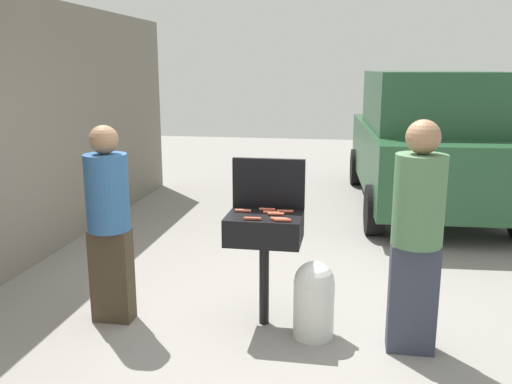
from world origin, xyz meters
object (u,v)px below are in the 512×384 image
bbq_grill (264,232)px  hot_dog_6 (282,220)px  person_right (417,230)px  propane_tank (314,298)px  parked_minivan (429,140)px  hot_dog_4 (243,211)px  hot_dog_7 (267,209)px  hot_dog_2 (271,212)px  hot_dog_5 (279,219)px  person_left (109,218)px  hot_dog_3 (276,214)px  hot_dog_0 (253,219)px  hot_dog_1 (285,211)px

bbq_grill → hot_dog_6: 0.28m
hot_dog_6 → person_right: size_ratio=0.08×
propane_tank → parked_minivan: bearing=72.5°
hot_dog_4 → person_right: person_right is taller
hot_dog_7 → person_right: size_ratio=0.08×
hot_dog_2 → hot_dog_5: (0.09, -0.18, 0.00)m
propane_tank → hot_dog_5: bearing=176.2°
bbq_grill → propane_tank: bbq_grill is taller
propane_tank → person_left: person_left is taller
hot_dog_4 → hot_dog_5: same height
hot_dog_3 → hot_dog_7: 0.15m
hot_dog_5 → propane_tank: 0.68m
hot_dog_3 → propane_tank: 0.72m
hot_dog_2 → person_left: size_ratio=0.08×
hot_dog_0 → hot_dog_4: 0.25m
hot_dog_4 → hot_dog_5: (0.32, -0.20, 0.00)m
hot_dog_6 → propane_tank: hot_dog_6 is taller
hot_dog_5 → hot_dog_7: (-0.13, 0.27, 0.00)m
hot_dog_6 → hot_dog_7: size_ratio=1.00×
hot_dog_0 → hot_dog_2: size_ratio=1.00×
propane_tank → person_left: 1.77m
hot_dog_4 → hot_dog_6: bearing=-33.1°
parked_minivan → hot_dog_3: bearing=64.4°
hot_dog_0 → propane_tank: 0.79m
hot_dog_0 → parked_minivan: (1.86, 4.38, 0.08)m
hot_dog_7 → person_left: (-1.26, -0.28, -0.05)m
hot_dog_3 → person_right: size_ratio=0.08×
hot_dog_2 → parked_minivan: (1.75, 4.17, 0.08)m
hot_dog_7 → person_right: bearing=-18.3°
bbq_grill → propane_tank: 0.64m
hot_dog_1 → hot_dog_6: same height
hot_dog_5 → hot_dog_6: bearing=-47.0°
propane_tank → hot_dog_4: bearing=160.3°
hot_dog_0 → person_right: size_ratio=0.08×
hot_dog_0 → hot_dog_7: 0.30m
hot_dog_3 → hot_dog_4: (-0.28, 0.06, 0.00)m
parked_minivan → hot_dog_0: bearing=63.4°
hot_dog_2 → hot_dog_6: bearing=-61.7°
hot_dog_3 → person_left: bearing=-173.5°
hot_dog_7 → hot_dog_1: bearing=-12.7°
hot_dog_5 → bbq_grill: bearing=135.0°
hot_dog_0 → hot_dog_7: bearing=76.5°
hot_dog_5 → parked_minivan: parked_minivan is taller
hot_dog_4 → hot_dog_2: bearing=-3.3°
hot_dog_1 → hot_dog_7: (-0.15, 0.03, 0.00)m
hot_dog_2 → propane_tank: bearing=-28.8°
hot_dog_0 → parked_minivan: bearing=67.0°
bbq_grill → parked_minivan: parked_minivan is taller
person_left → parked_minivan: parked_minivan is taller
hot_dog_3 → hot_dog_4: size_ratio=1.00×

